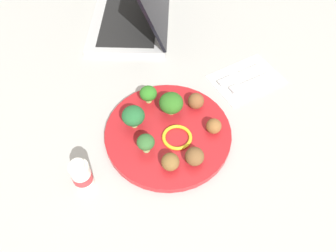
# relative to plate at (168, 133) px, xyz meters

# --- Properties ---
(ground_plane) EXTENTS (4.00, 4.00, 0.00)m
(ground_plane) POSITION_rel_plate_xyz_m (0.00, 0.00, -0.01)
(ground_plane) COLOR #B2B2AD
(plate) EXTENTS (0.28, 0.28, 0.02)m
(plate) POSITION_rel_plate_xyz_m (0.00, 0.00, 0.00)
(plate) COLOR red
(plate) RESTS_ON ground_plane
(broccoli_floret_front_right) EXTENTS (0.04, 0.04, 0.04)m
(broccoli_floret_front_right) POSITION_rel_plate_xyz_m (0.07, 0.01, 0.04)
(broccoli_floret_front_right) COLOR #8EC573
(broccoli_floret_front_right) RESTS_ON plate
(broccoli_floret_back_left) EXTENTS (0.05, 0.05, 0.05)m
(broccoli_floret_back_left) POSITION_rel_plate_xyz_m (0.05, -0.06, 0.04)
(broccoli_floret_back_left) COLOR #8CC870
(broccoli_floret_back_left) RESTS_ON plate
(broccoli_floret_front_left) EXTENTS (0.04, 0.04, 0.04)m
(broccoli_floret_front_left) POSITION_rel_plate_xyz_m (-0.01, -0.10, 0.03)
(broccoli_floret_front_left) COLOR #AAD06A
(broccoli_floret_front_left) RESTS_ON plate
(broccoli_floret_back_right) EXTENTS (0.05, 0.05, 0.05)m
(broccoli_floret_back_right) POSITION_rel_plate_xyz_m (-0.04, -0.04, 0.04)
(broccoli_floret_back_right) COLOR #A4CA69
(broccoli_floret_back_right) RESTS_ON plate
(meatball_front_left) EXTENTS (0.04, 0.04, 0.04)m
(meatball_front_left) POSITION_rel_plate_xyz_m (-0.00, 0.09, 0.03)
(meatball_front_left) COLOR brown
(meatball_front_left) RESTS_ON plate
(meatball_back_left) EXTENTS (0.03, 0.03, 0.03)m
(meatball_back_left) POSITION_rel_plate_xyz_m (-0.08, 0.06, 0.02)
(meatball_back_left) COLOR brown
(meatball_back_left) RESTS_ON plate
(meatball_near_rim) EXTENTS (0.04, 0.04, 0.04)m
(meatball_near_rim) POSITION_rel_plate_xyz_m (0.05, 0.07, 0.03)
(meatball_near_rim) COLOR brown
(meatball_near_rim) RESTS_ON plate
(meatball_far_rim) EXTENTS (0.04, 0.04, 0.04)m
(meatball_far_rim) POSITION_rel_plate_xyz_m (-0.09, -0.02, 0.03)
(meatball_far_rim) COLOR brown
(meatball_far_rim) RESTS_ON plate
(pepper_ring_near_rim) EXTENTS (0.09, 0.09, 0.01)m
(pepper_ring_near_rim) POSITION_rel_plate_xyz_m (-0.01, 0.03, 0.01)
(pepper_ring_near_rim) COLOR yellow
(pepper_ring_near_rim) RESTS_ON plate
(napkin) EXTENTS (0.18, 0.14, 0.01)m
(napkin) POSITION_rel_plate_xyz_m (-0.26, -0.03, -0.01)
(napkin) COLOR white
(napkin) RESTS_ON ground_plane
(fork) EXTENTS (0.12, 0.03, 0.01)m
(fork) POSITION_rel_plate_xyz_m (-0.25, -0.01, -0.00)
(fork) COLOR silver
(fork) RESTS_ON napkin
(knife) EXTENTS (0.15, 0.03, 0.01)m
(knife) POSITION_rel_plate_xyz_m (-0.26, -0.05, -0.00)
(knife) COLOR white
(knife) RESTS_ON napkin
(yogurt_bottle) EXTENTS (0.04, 0.04, 0.08)m
(yogurt_bottle) POSITION_rel_plate_xyz_m (0.21, 0.00, 0.03)
(yogurt_bottle) COLOR white
(yogurt_bottle) RESTS_ON ground_plane
(laptop) EXTENTS (0.37, 0.39, 0.20)m
(laptop) POSITION_rel_plate_xyz_m (-0.17, -0.39, 0.03)
(laptop) COLOR #BCBCBC
(laptop) RESTS_ON ground_plane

